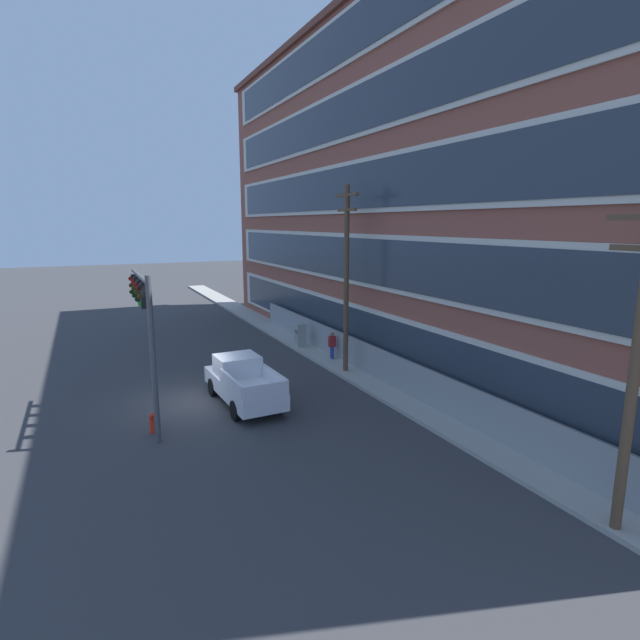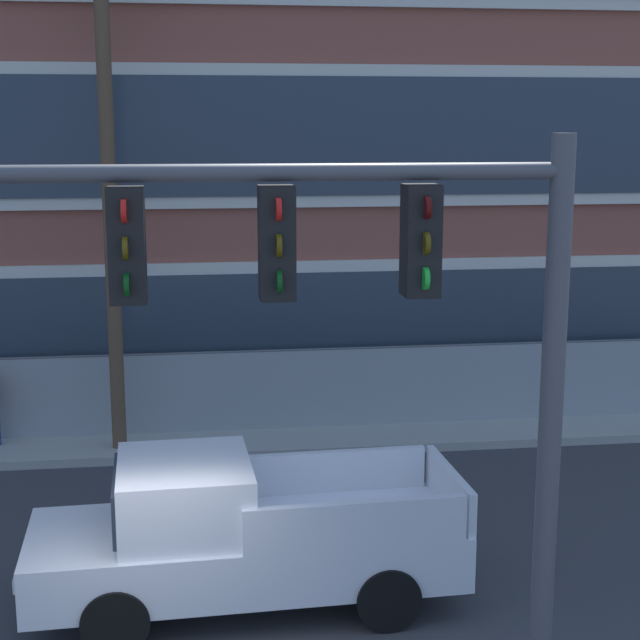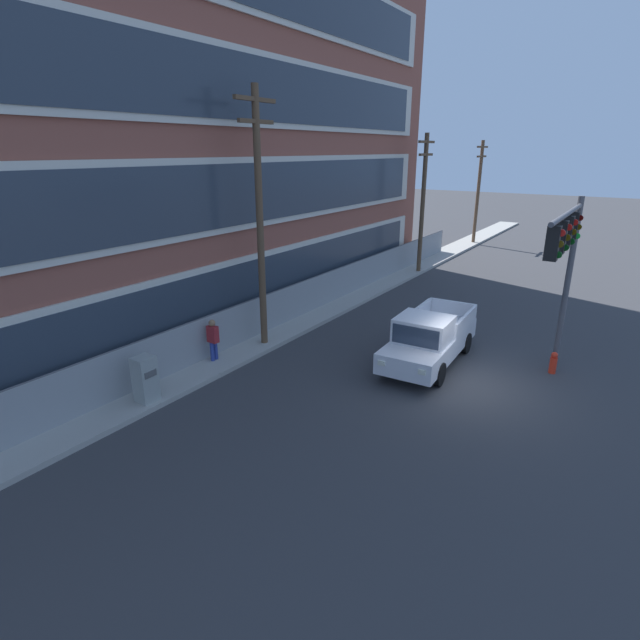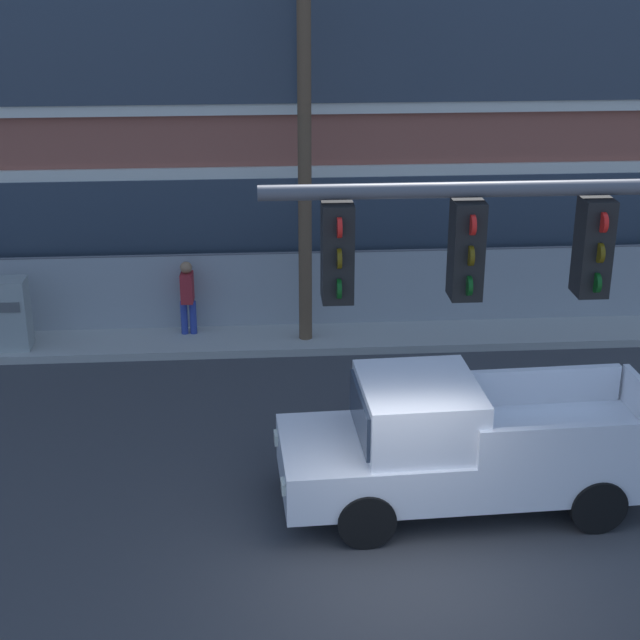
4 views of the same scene
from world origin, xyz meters
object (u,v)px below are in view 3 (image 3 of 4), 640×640
at_px(utility_pole_midblock, 423,199).
at_px(electrical_cabinet, 146,381).
at_px(pickup_truck_white, 429,340).
at_px(traffic_signal_mast, 566,251).
at_px(utility_pole_near_corner, 260,214).
at_px(utility_pole_far_east, 478,188).
at_px(pedestrian_near_cabinet, 213,339).
at_px(fire_hydrant, 553,363).

xyz_separation_m(utility_pole_midblock, electrical_cabinet, (-20.54, 0.20, -3.76)).
bearing_deg(pickup_truck_white, traffic_signal_mast, -80.27).
height_order(utility_pole_near_corner, utility_pole_far_east, utility_pole_near_corner).
relative_size(traffic_signal_mast, electrical_cabinet, 3.77).
height_order(pedestrian_near_cabinet, fire_hydrant, pedestrian_near_cabinet).
bearing_deg(utility_pole_near_corner, utility_pole_midblock, -1.13).
relative_size(pickup_truck_white, utility_pole_far_east, 0.68).
relative_size(traffic_signal_mast, utility_pole_near_corner, 0.63).
xyz_separation_m(utility_pole_far_east, pedestrian_near_cabinet, (-29.27, 0.48, -3.51)).
relative_size(electrical_cabinet, pedestrian_near_cabinet, 0.93).
xyz_separation_m(utility_pole_near_corner, utility_pole_midblock, (14.85, -0.29, -0.60)).
bearing_deg(pedestrian_near_cabinet, pickup_truck_white, -56.70).
bearing_deg(utility_pole_midblock, utility_pole_near_corner, 178.87).
bearing_deg(electrical_cabinet, pedestrian_near_cabinet, 8.52).
bearing_deg(utility_pole_near_corner, electrical_cabinet, -179.03).
relative_size(pickup_truck_white, utility_pole_midblock, 0.66).
height_order(utility_pole_midblock, electrical_cabinet, utility_pole_midblock).
xyz_separation_m(traffic_signal_mast, utility_pole_midblock, (12.30, 9.62, 0.11)).
relative_size(traffic_signal_mast, fire_hydrant, 7.62).
height_order(pickup_truck_white, fire_hydrant, pickup_truck_white).
bearing_deg(pickup_truck_white, utility_pole_midblock, 23.89).
height_order(pickup_truck_white, electrical_cabinet, pickup_truck_white).
distance_m(utility_pole_midblock, electrical_cabinet, 20.89).
bearing_deg(pedestrian_near_cabinet, fire_hydrant, -60.54).
bearing_deg(utility_pole_midblock, traffic_signal_mast, -141.98).
distance_m(utility_pole_midblock, pedestrian_near_cabinet, 17.58).
bearing_deg(pedestrian_near_cabinet, utility_pole_near_corner, -9.78).
bearing_deg(traffic_signal_mast, electrical_cabinet, 130.01).
height_order(pickup_truck_white, utility_pole_far_east, utility_pole_far_east).
xyz_separation_m(pickup_truck_white, pedestrian_near_cabinet, (-4.23, 6.44, 0.04)).
distance_m(electrical_cabinet, fire_hydrant, 13.51).
bearing_deg(utility_pole_midblock, electrical_cabinet, 179.45).
relative_size(utility_pole_far_east, pedestrian_near_cabinet, 4.77).
distance_m(utility_pole_far_east, pedestrian_near_cabinet, 29.48).
relative_size(utility_pole_midblock, electrical_cabinet, 5.25).
bearing_deg(pickup_truck_white, pedestrian_near_cabinet, 123.30).
relative_size(traffic_signal_mast, pickup_truck_white, 1.08).
xyz_separation_m(utility_pole_midblock, utility_pole_far_east, (12.07, 0.22, -0.07)).
bearing_deg(traffic_signal_mast, utility_pole_near_corner, 104.41).
height_order(utility_pole_midblock, fire_hydrant, utility_pole_midblock).
xyz_separation_m(traffic_signal_mast, utility_pole_far_east, (24.37, 9.84, 0.05)).
height_order(traffic_signal_mast, fire_hydrant, traffic_signal_mast).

